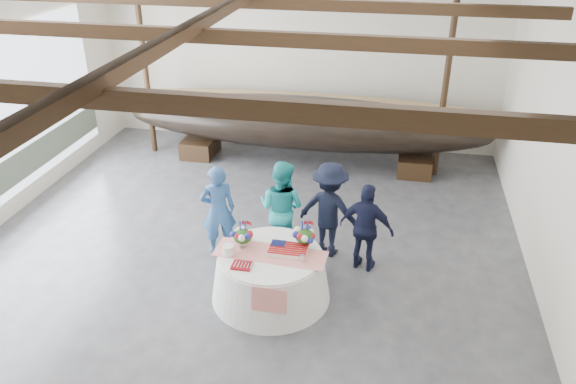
# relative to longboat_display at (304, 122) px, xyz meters

# --- Properties ---
(floor) EXTENTS (10.00, 12.00, 0.01)m
(floor) POSITION_rel_longboat_display_xyz_m (-0.39, -4.64, -1.06)
(floor) COLOR #3D3D42
(floor) RESTS_ON ground
(wall_back) EXTENTS (10.00, 0.02, 4.50)m
(wall_back) POSITION_rel_longboat_display_xyz_m (-0.39, 1.36, 1.19)
(wall_back) COLOR silver
(wall_back) RESTS_ON ground
(wall_right) EXTENTS (0.02, 12.00, 4.50)m
(wall_right) POSITION_rel_longboat_display_xyz_m (4.61, -4.64, 1.19)
(wall_right) COLOR silver
(wall_right) RESTS_ON ground
(ceiling) EXTENTS (10.00, 12.00, 0.01)m
(ceiling) POSITION_rel_longboat_display_xyz_m (-0.39, -4.64, 3.44)
(ceiling) COLOR white
(ceiling) RESTS_ON wall_back
(pavilion_structure) EXTENTS (9.80, 11.76, 4.50)m
(pavilion_structure) POSITION_rel_longboat_display_xyz_m (-0.39, -3.84, 2.95)
(pavilion_structure) COLOR black
(pavilion_structure) RESTS_ON ground
(longboat_display) EXTENTS (8.82, 1.76, 1.65)m
(longboat_display) POSITION_rel_longboat_display_xyz_m (0.00, 0.00, 0.00)
(longboat_display) COLOR black
(longboat_display) RESTS_ON ground
(banquet_table) EXTENTS (1.92, 1.92, 0.82)m
(banquet_table) POSITION_rel_longboat_display_xyz_m (0.38, -5.21, -0.65)
(banquet_table) COLOR white
(banquet_table) RESTS_ON ground
(tabletop_items) EXTENTS (1.79, 0.99, 0.40)m
(tabletop_items) POSITION_rel_longboat_display_xyz_m (0.36, -5.06, -0.09)
(tabletop_items) COLOR red
(tabletop_items) RESTS_ON banquet_table
(guest_woman_blue) EXTENTS (0.74, 0.64, 1.72)m
(guest_woman_blue) POSITION_rel_longboat_display_xyz_m (-0.82, -4.11, -0.20)
(guest_woman_blue) COLOR #284E82
(guest_woman_blue) RESTS_ON ground
(guest_woman_teal) EXTENTS (1.03, 0.90, 1.80)m
(guest_woman_teal) POSITION_rel_longboat_display_xyz_m (0.27, -3.88, -0.16)
(guest_woman_teal) COLOR teal
(guest_woman_teal) RESTS_ON ground
(guest_man_left) EXTENTS (1.28, 0.92, 1.78)m
(guest_man_left) POSITION_rel_longboat_display_xyz_m (1.11, -3.76, -0.17)
(guest_man_left) COLOR black
(guest_man_left) RESTS_ON ground
(guest_man_right) EXTENTS (1.02, 0.62, 1.62)m
(guest_man_right) POSITION_rel_longboat_display_xyz_m (1.79, -4.12, -0.25)
(guest_man_right) COLOR black
(guest_man_right) RESTS_ON ground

